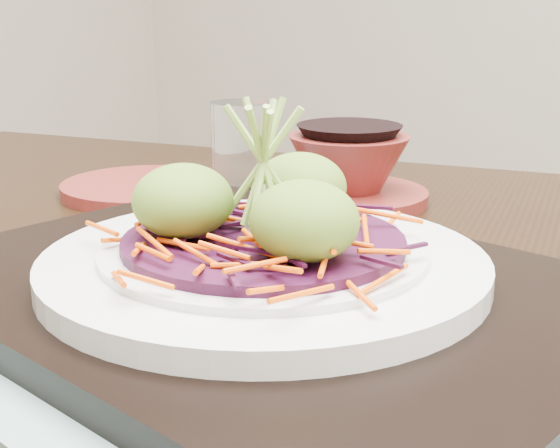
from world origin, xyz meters
The scene contains 11 objects.
dining_table centered at (-0.10, -0.06, 0.71)m, with size 1.44×1.08×0.82m.
placemat centered at (-0.07, -0.15, 0.82)m, with size 0.51×0.40×0.00m, color gray.
serving_tray centered at (-0.07, -0.15, 0.83)m, with size 0.45×0.33×0.02m, color black.
white_plate centered at (-0.07, -0.15, 0.85)m, with size 0.29×0.29×0.02m.
cabbage_bed centered at (-0.07, -0.15, 0.87)m, with size 0.18×0.18×0.01m, color #380B26.
carrot_julienne centered at (-0.07, -0.15, 0.88)m, with size 0.22×0.22×0.01m, color #E44C04, non-canonical shape.
guacamole_scoops centered at (-0.07, -0.15, 0.89)m, with size 0.16×0.14×0.05m.
scallion_garnish centered at (-0.07, -0.15, 0.92)m, with size 0.07×0.07×0.10m, color #8CB749, non-canonical shape.
terracotta_side_plate centered at (-0.36, 0.06, 0.83)m, with size 0.18×0.18×0.01m, color maroon.
water_glass centered at (-0.28, 0.13, 0.87)m, with size 0.07×0.07×0.10m, color white.
terracotta_bowl_set centered at (-0.16, 0.15, 0.85)m, with size 0.22×0.22×0.07m.
Camera 1 is at (0.19, -0.55, 1.02)m, focal length 50.00 mm.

